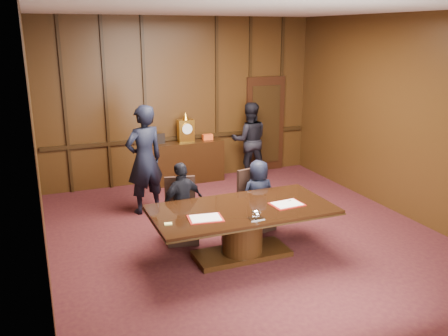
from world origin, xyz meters
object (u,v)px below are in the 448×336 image
Objects in this scene: conference_table at (242,224)px; witness_left at (145,160)px; signatory_left at (182,203)px; witness_right at (249,140)px; sideboard at (187,160)px; signatory_right at (258,196)px.

witness_left is (-0.88, 2.30, 0.47)m from conference_table.
signatory_left is at bearing 81.79° from witness_left.
witness_right is (1.78, 3.58, 0.34)m from conference_table.
conference_table is at bearing -95.41° from sideboard.
conference_table is 1.03m from signatory_right.
sideboard is 0.61× the size of conference_table.
sideboard is 3.11m from signatory_left.
conference_table is at bearing 94.03° from witness_left.
witness_right is (1.43, -0.16, 0.36)m from sideboard.
conference_table is at bearing 51.22° from signatory_right.
signatory_left is at bearing 0.32° from signatory_right.
witness_left is (-1.23, -1.44, 0.50)m from sideboard.
sideboard is at bearing 8.81° from witness_right.
conference_table is 2.20× the size of signatory_right.
conference_table is at bearing 109.93° from signatory_left.
signatory_left reaches higher than conference_table.
witness_right is (2.66, 1.28, -0.14)m from witness_left.
witness_left reaches higher than signatory_left.
sideboard reaches higher than signatory_right.
signatory_right reaches higher than conference_table.
conference_table is 1.55× the size of witness_right.
witness_right is (1.13, 2.78, 0.25)m from signatory_right.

